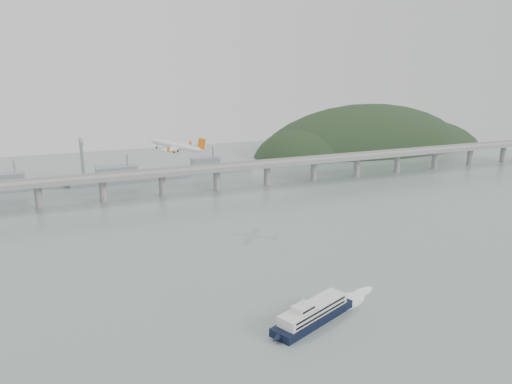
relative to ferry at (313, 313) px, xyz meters
name	(u,v)px	position (x,y,z in m)	size (l,w,h in m)	color
ground	(294,280)	(11.45, 42.74, -3.98)	(900.00, 900.00, 0.00)	slate
bridge	(194,173)	(10.30, 242.74, 13.67)	(800.00, 22.00, 23.90)	gray
headland	(374,162)	(296.63, 374.49, -23.32)	(365.00, 155.00, 156.00)	black
distant_fleet	(10,185)	(-143.91, 307.82, 2.24)	(453.00, 60.90, 40.00)	slate
ferry	(313,313)	(0.00, 0.00, 0.00)	(73.18, 38.06, 14.68)	black
airliner	(177,146)	(-27.37, 141.59, 56.56)	(35.40, 33.12, 10.94)	silver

